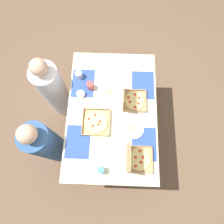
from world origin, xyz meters
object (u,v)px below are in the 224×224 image
(pizza_box_corner_left, at_px, (137,159))
(cup_spare, at_px, (90,86))
(condiment_bowl, at_px, (81,94))
(plate_far_right, at_px, (110,92))
(cup_red, at_px, (101,170))
(pizza_box_edge_far, at_px, (96,122))
(diner_left_seat, at_px, (47,144))
(plate_near_right, at_px, (133,129))
(cup_clear_left, at_px, (79,75))
(pizza_box_center, at_px, (132,100))
(diner_right_seat, at_px, (54,91))

(pizza_box_corner_left, relative_size, cup_spare, 3.21)
(pizza_box_corner_left, bearing_deg, condiment_bowl, 42.21)
(plate_far_right, xyz_separation_m, cup_spare, (0.06, 0.22, 0.04))
(cup_red, bearing_deg, pizza_box_edge_far, 9.19)
(cup_red, height_order, diner_left_seat, diner_left_seat)
(plate_near_right, relative_size, cup_clear_left, 2.57)
(pizza_box_edge_far, bearing_deg, plate_near_right, -98.29)
(cup_red, distance_m, condiment_bowl, 0.87)
(cup_red, xyz_separation_m, diner_left_seat, (0.28, 0.67, -0.28))
(pizza_box_center, relative_size, condiment_bowl, 3.21)
(plate_far_right, height_order, cup_clear_left, cup_clear_left)
(cup_red, relative_size, cup_clear_left, 1.06)
(plate_far_right, height_order, cup_spare, cup_spare)
(cup_clear_left, distance_m, diner_right_seat, 0.46)
(cup_clear_left, bearing_deg, cup_red, -163.35)
(pizza_box_corner_left, bearing_deg, diner_right_seat, 50.50)
(cup_spare, xyz_separation_m, diner_right_seat, (0.05, 0.50, -0.28))
(pizza_box_center, xyz_separation_m, plate_far_right, (0.09, 0.25, -0.04))
(pizza_box_corner_left, distance_m, diner_left_seat, 1.08)
(pizza_box_center, height_order, condiment_bowl, pizza_box_center)
(pizza_box_center, distance_m, cup_red, 0.83)
(pizza_box_center, xyz_separation_m, plate_near_right, (-0.33, -0.02, -0.04))
(pizza_box_center, relative_size, plate_near_right, 1.34)
(pizza_box_center, height_order, plate_far_right, pizza_box_center)
(plate_far_right, height_order, plate_near_right, same)
(plate_far_right, bearing_deg, cup_spare, 75.16)
(condiment_bowl, relative_size, diner_right_seat, 0.08)
(pizza_box_edge_far, distance_m, diner_right_seat, 0.80)
(cup_clear_left, distance_m, condiment_bowl, 0.24)
(diner_left_seat, distance_m, diner_right_seat, 0.69)
(pizza_box_edge_far, height_order, cup_red, cup_red)
(plate_near_right, bearing_deg, condiment_bowl, 57.69)
(plate_near_right, distance_m, cup_spare, 0.69)
(condiment_bowl, bearing_deg, cup_clear_left, 9.58)
(cup_red, distance_m, diner_right_seat, 1.22)
(cup_clear_left, xyz_separation_m, condiment_bowl, (-0.24, -0.04, -0.02))
(diner_right_seat, bearing_deg, condiment_bowl, -110.80)
(pizza_box_center, bearing_deg, plate_near_right, -177.00)
(pizza_box_edge_far, distance_m, diner_left_seat, 0.68)
(cup_clear_left, bearing_deg, plate_near_right, -133.87)
(pizza_box_edge_far, distance_m, condiment_bowl, 0.38)
(cup_spare, height_order, condiment_bowl, cup_spare)
(plate_near_right, relative_size, cup_red, 2.42)
(plate_far_right, xyz_separation_m, condiment_bowl, (-0.04, 0.33, 0.01))
(plate_near_right, distance_m, cup_clear_left, 0.89)
(cup_clear_left, relative_size, diner_right_seat, 0.07)
(pizza_box_edge_far, xyz_separation_m, diner_left_seat, (-0.22, 0.59, -0.25))
(plate_near_right, bearing_deg, plate_far_right, 32.87)
(plate_near_right, relative_size, cup_spare, 2.37)
(cup_spare, bearing_deg, plate_near_right, -134.04)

